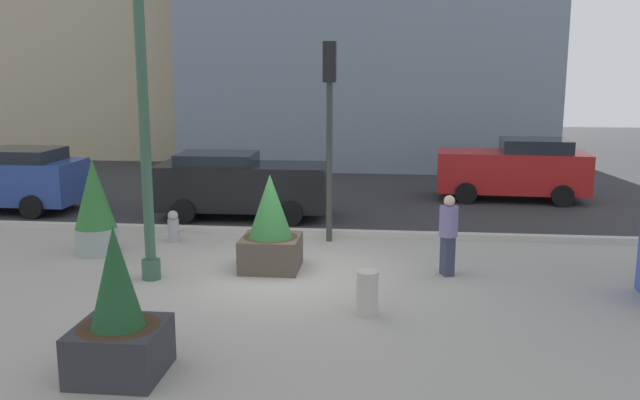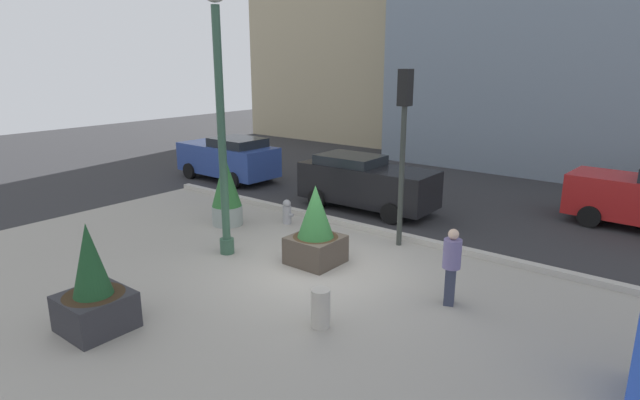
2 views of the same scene
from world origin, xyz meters
name	(u,v)px [view 2 (image 2 of 2)]	position (x,y,z in m)	size (l,w,h in m)	color
ground_plane	(403,228)	(0.00, 4.00, 0.00)	(60.00, 60.00, 0.00)	#2D2D30
plaza_pavement	(258,299)	(0.00, -2.00, 0.00)	(18.00, 10.00, 0.02)	#9E998E
curb_strip	(387,233)	(0.00, 3.12, 0.08)	(18.00, 0.24, 0.16)	#B7B2A8
lamp_post	(221,133)	(-2.49, -0.62, 3.08)	(0.44, 0.44, 6.32)	#335642
potted_plant_mid_plaza	(316,230)	(-0.32, 0.29, 0.84)	(1.16, 1.16, 1.95)	#4C4238
potted_plant_near_right	(93,290)	(-1.45, -4.72, 0.78)	(1.15, 1.15, 2.06)	#2D2D33
potted_plant_curbside	(226,191)	(-4.30, 1.02, 1.03)	(0.91, 0.91, 2.09)	gray
fire_hydrant	(287,212)	(-2.95, 2.19, 0.37)	(0.36, 0.26, 0.75)	#99999E
concrete_bollard	(321,308)	(1.72, -2.10, 0.38)	(0.36, 0.36, 0.75)	#B2ADA3
traffic_light_corner	(404,130)	(0.64, 2.65, 3.09)	(0.28, 0.42, 4.58)	#333833
car_curb_west	(366,182)	(-1.97, 4.95, 0.91)	(4.55, 1.98, 1.75)	black
car_passing_lane	(229,158)	(-8.77, 5.13, 0.91)	(4.42, 2.11, 1.77)	#2D4793
pedestrian_on_sidewalk	(452,263)	(3.19, 0.25, 0.89)	(0.46, 0.46, 1.60)	#33384C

